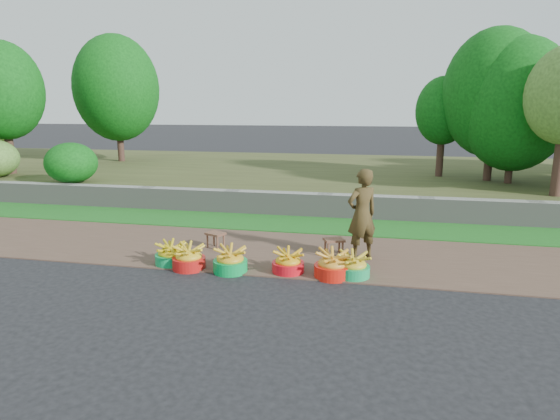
% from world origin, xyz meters
% --- Properties ---
extents(ground_plane, '(120.00, 120.00, 0.00)m').
position_xyz_m(ground_plane, '(0.00, 0.00, 0.00)').
color(ground_plane, black).
rests_on(ground_plane, ground).
extents(dirt_shoulder, '(80.00, 2.50, 0.02)m').
position_xyz_m(dirt_shoulder, '(0.00, 1.25, 0.01)').
color(dirt_shoulder, brown).
rests_on(dirt_shoulder, ground).
extents(grass_verge, '(80.00, 1.50, 0.04)m').
position_xyz_m(grass_verge, '(0.00, 3.25, 0.02)').
color(grass_verge, '#1C641C').
rests_on(grass_verge, ground).
extents(retaining_wall, '(80.00, 0.35, 0.55)m').
position_xyz_m(retaining_wall, '(0.00, 4.10, 0.28)').
color(retaining_wall, gray).
rests_on(retaining_wall, ground).
extents(earth_bank, '(80.00, 10.00, 0.50)m').
position_xyz_m(earth_bank, '(0.00, 9.00, 0.25)').
color(earth_bank, '#404621').
rests_on(earth_bank, ground).
extents(vegetation, '(31.20, 7.35, 4.59)m').
position_xyz_m(vegetation, '(3.61, 7.54, 2.67)').
color(vegetation, '#3B261D').
rests_on(vegetation, earth_bank).
extents(basin_a, '(0.50, 0.50, 0.37)m').
position_xyz_m(basin_a, '(-2.05, 0.26, 0.17)').
color(basin_a, '#0F964B').
rests_on(basin_a, ground).
extents(basin_b, '(0.52, 0.52, 0.38)m').
position_xyz_m(basin_b, '(-1.69, 0.13, 0.17)').
color(basin_b, red).
rests_on(basin_b, ground).
extents(basin_c, '(0.52, 0.52, 0.39)m').
position_xyz_m(basin_c, '(-1.01, 0.13, 0.18)').
color(basin_c, '#04943D').
rests_on(basin_c, ground).
extents(basin_d, '(0.49, 0.49, 0.36)m').
position_xyz_m(basin_d, '(-0.13, 0.26, 0.16)').
color(basin_d, red).
rests_on(basin_d, ground).
extents(basin_e, '(0.54, 0.54, 0.41)m').
position_xyz_m(basin_e, '(0.55, 0.21, 0.18)').
color(basin_e, red).
rests_on(basin_e, ground).
extents(basin_f, '(0.50, 0.50, 0.38)m').
position_xyz_m(basin_f, '(0.85, 0.27, 0.17)').
color(basin_f, '#159B53').
rests_on(basin_f, ground).
extents(stool_left, '(0.39, 0.35, 0.28)m').
position_xyz_m(stool_left, '(-1.64, 1.23, 0.24)').
color(stool_left, brown).
rests_on(stool_left, dirt_shoulder).
extents(stool_right, '(0.40, 0.36, 0.29)m').
position_xyz_m(stool_right, '(0.48, 1.22, 0.25)').
color(stool_right, brown).
rests_on(stool_right, dirt_shoulder).
extents(vendor_woman, '(0.66, 0.61, 1.50)m').
position_xyz_m(vendor_woman, '(0.93, 1.14, 0.77)').
color(vendor_woman, black).
rests_on(vendor_woman, dirt_shoulder).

